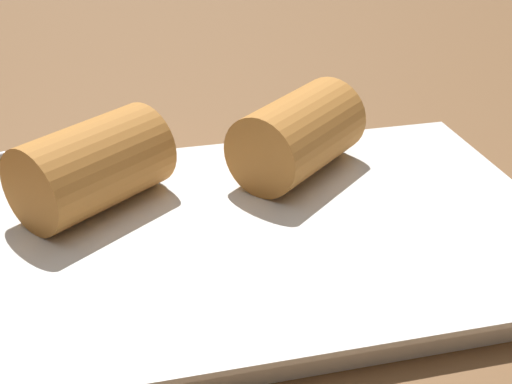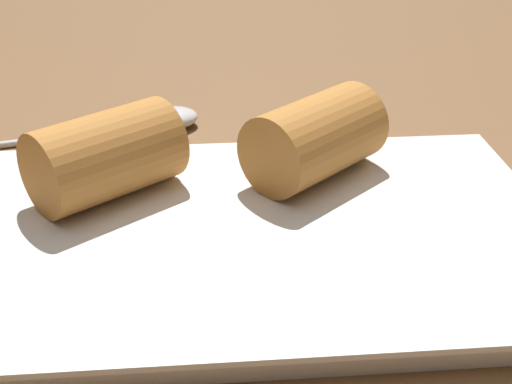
% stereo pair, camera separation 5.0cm
% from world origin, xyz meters
% --- Properties ---
extents(table_surface, '(1.80, 1.40, 0.02)m').
position_xyz_m(table_surface, '(0.00, 0.00, 0.01)').
color(table_surface, brown).
rests_on(table_surface, ground).
extents(serving_plate, '(0.32, 0.21, 0.01)m').
position_xyz_m(serving_plate, '(-0.03, -0.00, 0.03)').
color(serving_plate, white).
rests_on(serving_plate, table_surface).
extents(roll_front_left, '(0.09, 0.09, 0.05)m').
position_xyz_m(roll_front_left, '(0.05, -0.04, 0.06)').
color(roll_front_left, '#B77533').
rests_on(roll_front_left, serving_plate).
extents(roll_front_right, '(0.09, 0.09, 0.05)m').
position_xyz_m(roll_front_right, '(-0.07, -0.06, 0.06)').
color(roll_front_right, '#B77533').
rests_on(roll_front_right, serving_plate).
extents(spoon, '(0.15, 0.05, 0.01)m').
position_xyz_m(spoon, '(0.03, -0.17, 0.03)').
color(spoon, silver).
rests_on(spoon, table_surface).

